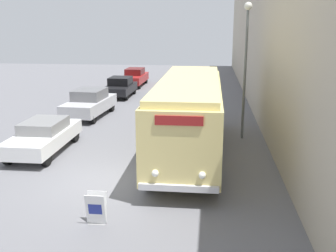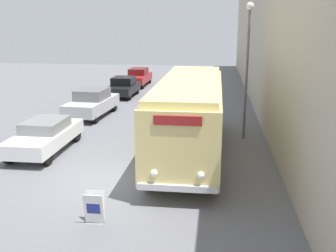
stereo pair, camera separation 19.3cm
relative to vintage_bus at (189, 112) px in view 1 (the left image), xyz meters
name	(u,v)px [view 1 (the left image)]	position (x,y,z in m)	size (l,w,h in m)	color
ground_plane	(104,183)	(-2.75, -3.47, -1.84)	(80.00, 80.00, 0.00)	slate
building_wall_right	(263,46)	(3.67, 6.53, 2.35)	(0.30, 60.00, 8.38)	#B2A893
vintage_bus	(189,112)	(0.00, 0.00, 0.00)	(2.54, 10.36, 3.21)	black
sign_board	(96,209)	(-2.18, -6.33, -1.40)	(0.54, 0.34, 0.91)	gray
streetlamp	(246,52)	(2.44, 2.68, 2.29)	(0.36, 0.36, 6.34)	#595E60
parked_car_near	(44,135)	(-6.22, -0.40, -1.10)	(1.83, 4.69, 1.39)	black
parked_car_mid	(90,103)	(-6.30, 6.38, -1.02)	(2.25, 4.76, 1.62)	black
parked_car_far	(120,87)	(-5.97, 13.00, -1.09)	(1.90, 4.04, 1.49)	black
parked_car_distant	(135,77)	(-5.91, 18.49, -1.05)	(1.77, 4.70, 1.54)	black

